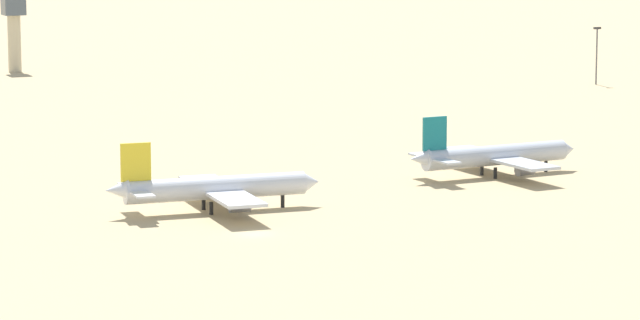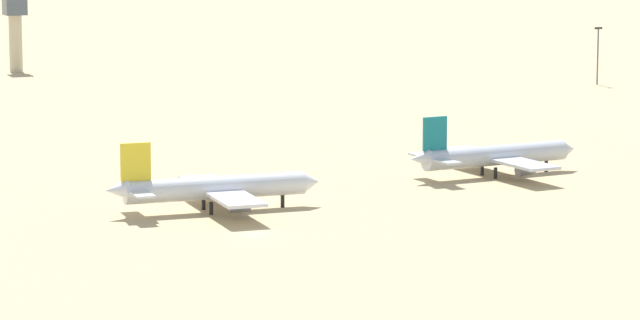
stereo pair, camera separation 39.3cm
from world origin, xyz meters
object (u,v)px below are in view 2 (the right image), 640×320
(parked_jet_teal_5, at_px, (494,156))
(light_pole_mid, at_px, (598,51))
(parked_jet_yellow_4, at_px, (213,188))
(control_tower, at_px, (15,28))

(parked_jet_teal_5, height_order, light_pole_mid, light_pole_mid)
(parked_jet_yellow_4, xyz_separation_m, light_pole_mid, (135.61, 115.00, 4.45))
(parked_jet_teal_5, bearing_deg, light_pole_mid, 46.57)
(parked_jet_yellow_4, bearing_deg, light_pole_mid, 44.18)
(parked_jet_yellow_4, height_order, control_tower, control_tower)
(parked_jet_teal_5, distance_m, light_pole_mid, 134.61)
(light_pole_mid, bearing_deg, parked_jet_yellow_4, -139.70)
(parked_jet_yellow_4, relative_size, control_tower, 1.72)
(parked_jet_yellow_4, xyz_separation_m, parked_jet_teal_5, (50.44, 10.86, -0.05))
(parked_jet_yellow_4, distance_m, parked_jet_teal_5, 51.59)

